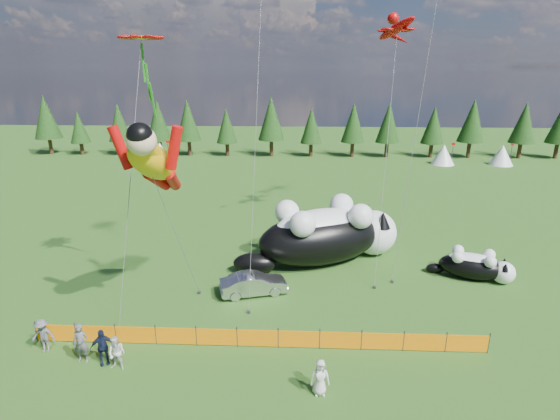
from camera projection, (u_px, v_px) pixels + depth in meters
The scene contains 15 objects.
ground at pixel (263, 314), 24.14m from camera, with size 160.00×160.00×0.00m, color #113509.
safety_fence at pixel (258, 338), 21.13m from camera, with size 22.06×0.06×1.10m.
tree_line at pixel (287, 130), 65.61m from camera, with size 90.00×4.00×8.00m, color black, non-canonical shape.
festival_tents at pixel (364, 154), 61.21m from camera, with size 50.00×3.20×2.80m, color white, non-canonical shape.
cat_large at pixel (328, 233), 30.11m from camera, with size 11.51×7.53×4.38m.
cat_small at pixel (475, 266), 27.89m from camera, with size 5.19×3.07×1.93m.
car at pixel (254, 284), 26.06m from camera, with size 1.40×4.01×1.32m, color silver.
spectator_a at pixel (81, 343), 19.97m from camera, with size 0.70×0.46×1.92m, color #525357.
spectator_b at pixel (117, 353), 19.49m from camera, with size 0.80×0.47×1.65m, color silver.
spectator_c at pixel (102, 347), 19.82m from camera, with size 1.04×0.53×1.78m, color #131B36.
spectator_d at pixel (43, 336), 20.70m from camera, with size 1.11×0.57×1.72m, color #525357.
spectator_e at pixel (320, 377), 17.99m from camera, with size 0.80×0.52×1.63m, color silver.
superhero_kite at pixel (154, 162), 20.75m from camera, with size 5.17×5.87×11.32m.
gecko_kite at pixel (396, 29), 32.40m from camera, with size 5.00×14.07×19.22m.
flower_kite at pixel (141, 41), 22.15m from camera, with size 2.75×6.06×15.03m.
Camera 1 is at (1.88, -21.08, 12.99)m, focal length 28.00 mm.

